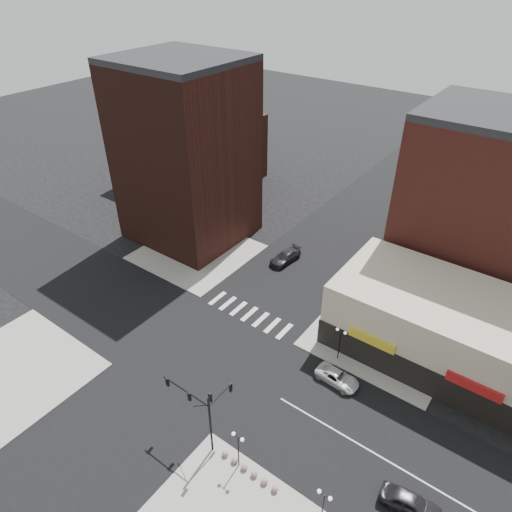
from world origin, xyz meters
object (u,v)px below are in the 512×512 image
Objects in this scene: white_suv at (337,377)px; dark_sedan_north at (285,257)px; street_lamp_se_a at (238,443)px; traffic_signal at (204,406)px; street_lamp_ne at (340,337)px; street_lamp_se_b at (324,501)px; dark_sedan_east at (411,503)px.

white_suv is 22.09m from dark_sedan_north.
white_suv is (2.42, 13.18, -2.66)m from street_lamp_se_a.
dark_sedan_north is (-13.78, 28.19, -2.52)m from street_lamp_se_a.
street_lamp_ne is (4.76, 15.83, -1.67)m from traffic_signal.
dark_sedan_north is at bearing 140.49° from street_lamp_ne.
dark_sedan_east is at bearing 45.30° from street_lamp_se_b.
street_lamp_se_a reaches higher than dark_sedan_north.
traffic_signal is 1.61× the size of dark_sedan_east.
street_lamp_se_a and street_lamp_ne have the same top height.
street_lamp_ne is at bearing -32.90° from dark_sedan_north.
street_lamp_se_b is at bearing 128.08° from dark_sedan_east.
street_lamp_se_a is 13.66m from white_suv.
dark_sedan_east is at bearing -41.90° from street_lamp_ne.
dark_sedan_north reaches higher than white_suv.
street_lamp_se_b is at bearing -0.82° from traffic_signal.
traffic_signal reaches higher than white_suv.
dark_sedan_east is 35.40m from dark_sedan_north.
street_lamp_se_b is 0.86× the size of dark_sedan_east.
traffic_signal is 11.88m from street_lamp_se_b.
street_lamp_ne is 0.78× the size of dark_sedan_north.
traffic_signal reaches higher than dark_sedan_east.
street_lamp_se_b reaches higher than dark_sedan_east.
street_lamp_se_b is 0.91× the size of white_suv.
traffic_signal is 1.46× the size of dark_sedan_north.
street_lamp_se_a is at bearing 180.00° from street_lamp_se_b.
street_lamp_ne is 19.33m from dark_sedan_north.
traffic_signal reaches higher than street_lamp_se_a.
street_lamp_se_b is at bearing -152.92° from white_suv.
street_lamp_se_a is 31.48m from dark_sedan_north.
traffic_signal is at bearing 177.43° from street_lamp_se_a.
dark_sedan_east is 0.91× the size of dark_sedan_north.
street_lamp_se_a is at bearing 104.24° from dark_sedan_east.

